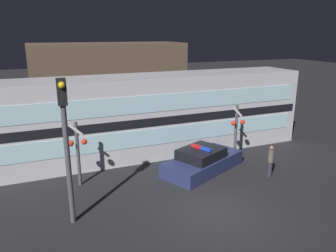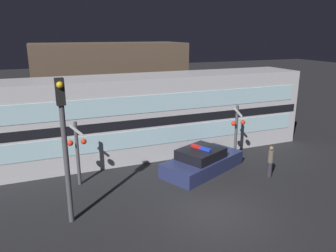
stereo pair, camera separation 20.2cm
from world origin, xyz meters
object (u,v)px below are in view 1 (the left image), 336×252
(pedestrian, at_px, (270,161))
(crossing_signal_near, at_px, (236,129))
(train, at_px, (136,117))
(traffic_light_corner, at_px, (66,139))
(police_car, at_px, (203,161))

(pedestrian, height_order, crossing_signal_near, crossing_signal_near)
(train, relative_size, traffic_light_corner, 3.77)
(crossing_signal_near, relative_size, traffic_light_corner, 0.57)
(train, bearing_deg, crossing_signal_near, -30.21)
(police_car, distance_m, pedestrian, 3.30)
(train, distance_m, crossing_signal_near, 5.56)
(pedestrian, xyz_separation_m, traffic_light_corner, (-9.35, -0.43, 2.42))
(crossing_signal_near, bearing_deg, pedestrian, -83.53)
(train, xyz_separation_m, crossing_signal_near, (4.78, -2.78, -0.51))
(train, height_order, pedestrian, train)
(pedestrian, distance_m, crossing_signal_near, 2.72)
(police_car, height_order, traffic_light_corner, traffic_light_corner)
(police_car, bearing_deg, pedestrian, -60.12)
(police_car, relative_size, pedestrian, 3.09)
(traffic_light_corner, bearing_deg, crossing_signal_near, 18.13)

